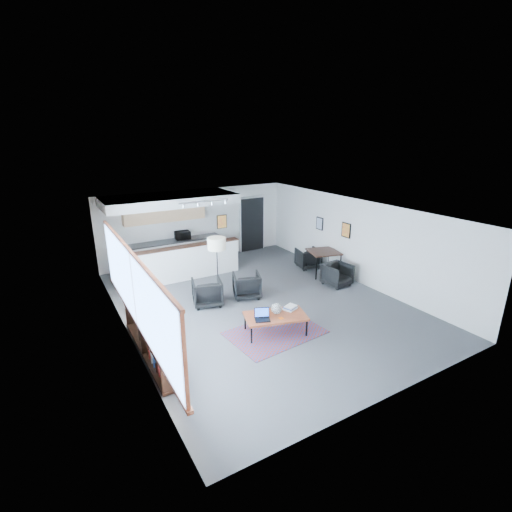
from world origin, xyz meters
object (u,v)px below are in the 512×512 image
laptop (262,316)px  armchair_left (207,291)px  dining_chair_near (337,275)px  dining_table (324,253)px  floor_lamp (217,246)px  microwave (183,234)px  coffee_table (275,316)px  ceramic_pot (276,309)px  book_stack (290,307)px  dining_chair_far (308,259)px  armchair_right (247,284)px

laptop → armchair_left: 2.27m
laptop → dining_chair_near: laptop is taller
dining_table → floor_lamp: bearing=179.2°
laptop → microwave: 5.77m
coffee_table → dining_table: bearing=51.3°
coffee_table → dining_table: size_ratio=1.36×
coffee_table → ceramic_pot: 0.18m
book_stack → armchair_left: 2.49m
armchair_left → microwave: bearing=-84.4°
dining_chair_near → dining_chair_far: size_ratio=1.01×
coffee_table → microwave: (-0.17, 5.74, 0.67)m
microwave → armchair_left: bearing=-97.1°
coffee_table → armchair_right: armchair_right is taller
dining_chair_near → dining_chair_far: 1.74m
book_stack → armchair_left: armchair_left is taller
ceramic_pot → armchair_left: size_ratio=0.32×
book_stack → dining_chair_near: 3.10m
microwave → armchair_right: bearing=-78.1°
dining_chair_near → microwave: 5.51m
laptop → ceramic_pot: size_ratio=1.66×
ceramic_pot → dining_table: dining_table is taller
laptop → dining_table: size_ratio=0.37×
book_stack → armchair_left: size_ratio=0.49×
dining_chair_far → ceramic_pot: bearing=55.4°
floor_lamp → dining_table: floor_lamp is taller
ceramic_pot → laptop: bearing=-172.9°
armchair_left → floor_lamp: floor_lamp is taller
dining_chair_far → dining_table: bearing=106.3°
book_stack → microwave: bearing=96.5°
armchair_right → dining_chair_far: size_ratio=1.20×
dining_chair_far → dining_chair_near: bearing=95.5°
coffee_table → ceramic_pot: size_ratio=6.12×
armchair_left → laptop: bearing=115.5°
dining_chair_far → book_stack: bearing=58.9°
floor_lamp → dining_chair_near: size_ratio=2.75×
dining_table → microwave: microwave is taller
armchair_right → microwave: 3.71m
ceramic_pot → floor_lamp: 2.66m
laptop → dining_chair_near: bearing=45.8°
laptop → dining_chair_far: bearing=63.6°
armchair_left → dining_table: bearing=-161.8°
ceramic_pot → dining_chair_near: (3.18, 1.42, -0.27)m
ceramic_pot → dining_chair_near: bearing=24.0°
laptop → microwave: bearing=111.7°
dining_chair_far → microwave: microwave is taller
book_stack → armchair_right: 2.07m
armchair_left → dining_chair_far: (4.22, 0.96, -0.08)m
floor_lamp → dining_chair_far: 4.02m
armchair_left → dining_chair_far: 4.33m
dining_table → dining_chair_far: size_ratio=1.81×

